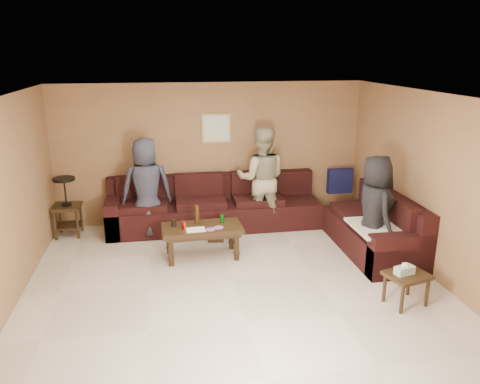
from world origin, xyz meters
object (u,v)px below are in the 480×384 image
(side_table_right, at_px, (406,277))
(person_right, at_px, (374,211))
(waste_bin, at_px, (216,231))
(coffee_table, at_px, (202,231))
(person_middle, at_px, (261,179))
(end_table_left, at_px, (67,206))
(person_left, at_px, (147,188))
(sectional_sofa, at_px, (266,217))

(side_table_right, distance_m, person_right, 1.27)
(side_table_right, xyz_separation_m, waste_bin, (-2.06, 2.43, -0.21))
(coffee_table, bearing_deg, person_middle, 42.90)
(side_table_right, bearing_deg, waste_bin, 130.29)
(side_table_right, distance_m, person_middle, 3.15)
(coffee_table, distance_m, end_table_left, 2.49)
(waste_bin, height_order, person_left, person_left)
(sectional_sofa, bearing_deg, coffee_table, -149.27)
(side_table_right, height_order, person_left, person_left)
(side_table_right, distance_m, person_left, 4.26)
(end_table_left, relative_size, person_middle, 0.57)
(person_right, bearing_deg, side_table_right, 172.02)
(end_table_left, xyz_separation_m, side_table_right, (4.49, -3.05, -0.17))
(person_left, distance_m, person_right, 3.64)
(side_table_right, bearing_deg, coffee_table, 142.38)
(side_table_right, bearing_deg, person_right, 85.50)
(waste_bin, distance_m, person_middle, 1.22)
(person_left, height_order, person_right, person_left)
(coffee_table, height_order, person_left, person_left)
(waste_bin, bearing_deg, person_left, 160.31)
(coffee_table, relative_size, waste_bin, 3.87)
(sectional_sofa, xyz_separation_m, person_left, (-1.96, 0.33, 0.52))
(waste_bin, xyz_separation_m, person_middle, (0.86, 0.43, 0.74))
(end_table_left, height_order, person_left, person_left)
(waste_bin, bearing_deg, sectional_sofa, 3.79)
(person_right, bearing_deg, end_table_left, 64.35)
(waste_bin, bearing_deg, person_right, -30.05)
(end_table_left, distance_m, person_middle, 3.32)
(end_table_left, xyz_separation_m, person_middle, (3.29, -0.19, 0.37))
(end_table_left, distance_m, person_right, 4.96)
(person_middle, bearing_deg, coffee_table, 55.67)
(sectional_sofa, relative_size, waste_bin, 14.83)
(end_table_left, distance_m, waste_bin, 2.54)
(end_table_left, bearing_deg, coffee_table, -30.14)
(coffee_table, relative_size, person_middle, 0.68)
(person_middle, bearing_deg, end_table_left, 9.50)
(sectional_sofa, height_order, person_middle, person_middle)
(person_right, bearing_deg, person_left, 59.76)
(person_middle, bearing_deg, person_left, 14.04)
(side_table_right, relative_size, person_middle, 0.32)
(coffee_table, height_order, person_right, person_right)
(person_right, bearing_deg, person_middle, 34.13)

